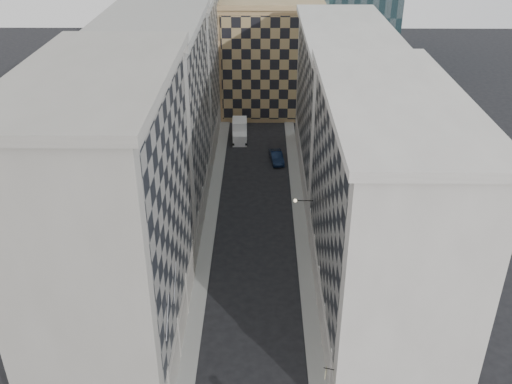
{
  "coord_description": "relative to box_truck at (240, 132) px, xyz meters",
  "views": [
    {
      "loc": [
        0.63,
        -26.87,
        34.97
      ],
      "look_at": [
        0.26,
        13.07,
        13.16
      ],
      "focal_mm": 40.0,
      "sensor_mm": 36.0,
      "label": 1
    }
  ],
  "objects": [
    {
      "name": "bldg_left_a",
      "position": [
        -8.27,
        -43.1,
        10.54
      ],
      "size": [
        10.8,
        22.8,
        23.7
      ],
      "color": "gray",
      "rests_on": "ground"
    },
    {
      "name": "bldg_left_c",
      "position": [
        -8.27,
        0.9,
        9.54
      ],
      "size": [
        10.8,
        22.8,
        21.7
      ],
      "color": "gray",
      "rests_on": "ground"
    },
    {
      "name": "flagpoles_left",
      "position": [
        -3.29,
        -48.1,
        6.71
      ],
      "size": [
        0.1,
        6.33,
        2.33
      ],
      "color": "gray",
      "rests_on": "ground"
    },
    {
      "name": "bldg_left_b",
      "position": [
        -8.27,
        -21.1,
        10.04
      ],
      "size": [
        10.8,
        22.8,
        22.7
      ],
      "color": "gray",
      "rests_on": "ground"
    },
    {
      "name": "box_truck",
      "position": [
        0.0,
        0.0,
        0.0
      ],
      "size": [
        2.37,
        5.46,
        2.96
      ],
      "rotation": [
        0.0,
        0.0,
        0.03
      ],
      "color": "white",
      "rests_on": "ground"
    },
    {
      "name": "dark_car",
      "position": [
        5.48,
        -8.03,
        -0.54
      ],
      "size": [
        2.19,
        4.73,
        1.5
      ],
      "primitive_type": "imported",
      "rotation": [
        0.0,
        0.0,
        0.13
      ],
      "color": "#0D1932",
      "rests_on": "ground"
    },
    {
      "name": "sidewalk_west",
      "position": [
        -2.64,
        -24.1,
        -1.21
      ],
      "size": [
        1.5,
        100.0,
        0.15
      ],
      "primitive_type": "cube",
      "color": "gray",
      "rests_on": "ground"
    },
    {
      "name": "shop_sign",
      "position": [
        8.03,
        -51.1,
        2.55
      ],
      "size": [
        0.77,
        0.67,
        0.76
      ],
      "rotation": [
        0.0,
        0.0,
        -0.26
      ],
      "color": "black",
      "rests_on": "ground"
    },
    {
      "name": "tan_block",
      "position": [
        4.61,
        13.79,
        8.15
      ],
      "size": [
        16.8,
        14.8,
        18.8
      ],
      "color": "#A58857",
      "rests_on": "ground"
    },
    {
      "name": "sidewalk_east",
      "position": [
        7.86,
        -24.1,
        -1.21
      ],
      "size": [
        1.5,
        100.0,
        0.15
      ],
      "primitive_type": "cube",
      "color": "gray",
      "rests_on": "ground"
    },
    {
      "name": "bracket_lamp",
      "position": [
        6.99,
        -30.1,
        4.91
      ],
      "size": [
        1.98,
        0.36,
        0.36
      ],
      "color": "black",
      "rests_on": "ground"
    },
    {
      "name": "bldg_right_a",
      "position": [
        13.49,
        -39.1,
        9.03
      ],
      "size": [
        10.8,
        26.8,
        20.7
      ],
      "color": "#BAB4AB",
      "rests_on": "ground"
    },
    {
      "name": "bldg_right_b",
      "position": [
        13.51,
        -12.1,
        8.56
      ],
      "size": [
        10.8,
        28.8,
        19.7
      ],
      "color": "#BAB4AB",
      "rests_on": "ground"
    }
  ]
}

